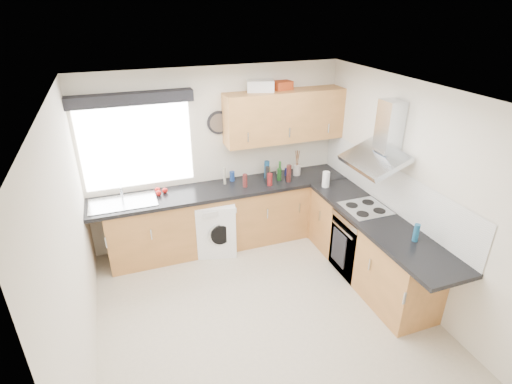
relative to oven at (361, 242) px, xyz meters
name	(u,v)px	position (x,y,z in m)	size (l,w,h in m)	color
ground_plane	(261,310)	(-1.50, -0.30, -0.42)	(3.60, 3.60, 0.00)	beige
ceiling	(262,94)	(-1.50, -0.30, 2.08)	(3.60, 3.60, 0.02)	white
wall_back	(216,157)	(-1.50, 1.50, 0.82)	(3.60, 0.02, 2.50)	silver
wall_front	(359,345)	(-1.50, -2.10, 0.82)	(3.60, 0.02, 2.50)	silver
wall_left	(72,250)	(-3.30, -0.30, 0.82)	(0.02, 3.60, 2.50)	silver
wall_right	(406,191)	(0.30, -0.30, 0.82)	(0.02, 3.60, 2.50)	silver
window	(137,146)	(-2.55, 1.49, 1.12)	(1.40, 0.02, 1.10)	white
window_blind	(131,99)	(-2.55, 1.40, 1.76)	(1.50, 0.18, 0.14)	black
splashback	(388,186)	(0.29, 0.00, 0.75)	(0.01, 3.00, 0.54)	white
base_cab_back	(217,219)	(-1.60, 1.21, 0.01)	(3.00, 0.58, 0.86)	#A06934
base_cab_corner	(317,202)	(0.00, 1.20, 0.01)	(0.60, 0.60, 0.86)	#A06934
base_cab_right	(368,247)	(0.01, -0.15, 0.01)	(0.58, 2.10, 0.86)	#A06934
worktop_back	(223,189)	(-1.50, 1.20, 0.46)	(3.60, 0.62, 0.05)	black
worktop_right	(380,222)	(0.00, -0.30, 0.46)	(0.62, 2.42, 0.05)	black
sink	(123,200)	(-2.83, 1.20, 0.52)	(0.84, 0.46, 0.10)	silver
oven	(361,242)	(0.00, 0.00, 0.00)	(0.56, 0.58, 0.85)	black
hob_plate	(365,208)	(0.00, 0.00, 0.49)	(0.52, 0.52, 0.01)	silver
extractor_hood	(382,142)	(0.10, 0.00, 1.34)	(0.52, 0.78, 0.66)	silver
upper_cabinets	(284,116)	(-0.55, 1.32, 1.38)	(1.70, 0.35, 0.70)	#A06934
washing_machine	(216,225)	(-1.65, 1.10, -0.03)	(0.53, 0.52, 0.78)	white
wall_clock	(219,123)	(-1.45, 1.46, 1.33)	(0.32, 0.32, 0.04)	black
casserole	(260,85)	(-0.88, 1.42, 1.80)	(0.35, 0.26, 0.15)	white
storage_box	(282,85)	(-0.56, 1.42, 1.78)	(0.25, 0.21, 0.11)	#A23714
utensil_pot	(297,170)	(-0.35, 1.27, 0.56)	(0.11, 0.11, 0.16)	#A3978D
kitchen_roll	(326,179)	(-0.15, 0.75, 0.60)	(0.10, 0.10, 0.22)	white
tomato_cluster	(160,191)	(-2.34, 1.31, 0.52)	(0.17, 0.17, 0.08)	red
jar_0	(279,170)	(-0.58, 1.40, 0.54)	(0.07, 0.07, 0.11)	#B6B09C
jar_1	(289,173)	(-0.56, 1.08, 0.61)	(0.07, 0.07, 0.25)	#3B1715
jar_2	(270,180)	(-0.86, 1.06, 0.57)	(0.07, 0.07, 0.18)	maroon
jar_3	(280,169)	(-0.62, 1.27, 0.61)	(0.04, 0.04, 0.25)	#21551E
jar_4	(267,170)	(-0.81, 1.32, 0.61)	(0.08, 0.08, 0.26)	navy
jar_5	(269,171)	(-0.76, 1.36, 0.56)	(0.04, 0.04, 0.15)	olive
jar_6	(286,172)	(-0.51, 1.30, 0.54)	(0.05, 0.05, 0.11)	#171C50
jar_7	(245,181)	(-1.20, 1.13, 0.58)	(0.06, 0.06, 0.19)	#501D1C
jar_8	(232,176)	(-1.31, 1.39, 0.55)	(0.07, 0.07, 0.14)	navy
jar_9	(267,175)	(-0.87, 1.12, 0.61)	(0.06, 0.06, 0.25)	black
jar_10	(279,175)	(-0.67, 1.17, 0.57)	(0.06, 0.06, 0.18)	#153814
jar_11	(225,176)	(-1.44, 1.31, 0.61)	(0.04, 0.04, 0.25)	#9E9886
bottle_0	(416,233)	(0.09, -0.80, 0.59)	(0.06, 0.06, 0.20)	#195379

